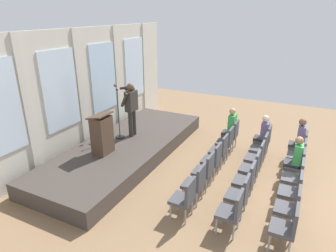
{
  "coord_description": "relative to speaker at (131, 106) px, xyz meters",
  "views": [
    {
      "loc": [
        -6.58,
        -0.08,
        4.09
      ],
      "look_at": [
        0.16,
        3.24,
        1.14
      ],
      "focal_mm": 31.14,
      "sensor_mm": 36.0,
      "label": 1
    }
  ],
  "objects": [
    {
      "name": "ground_plane",
      "position": [
        -0.53,
        -4.69,
        -1.42
      ],
      "size": [
        15.69,
        15.69,
        0.0
      ],
      "primitive_type": "plane",
      "color": "#846647"
    },
    {
      "name": "rear_partition",
      "position": [
        -0.49,
        1.34,
        0.45
      ],
      "size": [
        9.35,
        0.14,
        3.68
      ],
      "color": "beige",
      "rests_on": "ground"
    },
    {
      "name": "stage_platform",
      "position": [
        -0.53,
        -0.12,
        -1.2
      ],
      "size": [
        6.25,
        2.33,
        0.45
      ],
      "primitive_type": "cube",
      "color": "#3F3833",
      "rests_on": "ground"
    },
    {
      "name": "speaker",
      "position": [
        0.0,
        0.0,
        0.0
      ],
      "size": [
        0.5,
        0.69,
        1.68
      ],
      "color": "#332D28",
      "rests_on": "stage_platform"
    },
    {
      "name": "mic_stand",
      "position": [
        -0.32,
        0.25,
        -0.64
      ],
      "size": [
        0.28,
        0.28,
        1.56
      ],
      "color": "black",
      "rests_on": "stage_platform"
    },
    {
      "name": "lectern",
      "position": [
        -1.39,
        0.05,
        -0.42
      ],
      "size": [
        0.6,
        0.48,
        1.16
      ],
      "color": "#4C3828",
      "rests_on": "stage_platform"
    },
    {
      "name": "chair_r0_c0",
      "position": [
        -2.42,
        -2.85,
        -0.89
      ],
      "size": [
        0.46,
        0.44,
        0.94
      ],
      "color": "#99999E",
      "rests_on": "ground"
    },
    {
      "name": "chair_r0_c1",
      "position": [
        -1.79,
        -2.85,
        -0.89
      ],
      "size": [
        0.46,
        0.44,
        0.94
      ],
      "color": "#99999E",
      "rests_on": "ground"
    },
    {
      "name": "chair_r0_c2",
      "position": [
        -1.16,
        -2.85,
        -0.89
      ],
      "size": [
        0.46,
        0.44,
        0.94
      ],
      "color": "#99999E",
      "rests_on": "ground"
    },
    {
      "name": "chair_r0_c3",
      "position": [
        -0.53,
        -2.85,
        -0.89
      ],
      "size": [
        0.46,
        0.44,
        0.94
      ],
      "color": "#99999E",
      "rests_on": "ground"
    },
    {
      "name": "chair_r0_c4",
      "position": [
        0.1,
        -2.85,
        -0.89
      ],
      "size": [
        0.46,
        0.44,
        0.94
      ],
      "color": "#99999E",
      "rests_on": "ground"
    },
    {
      "name": "chair_r0_c5",
      "position": [
        0.73,
        -2.85,
        -0.89
      ],
      "size": [
        0.46,
        0.44,
        0.94
      ],
      "color": "#99999E",
      "rests_on": "ground"
    },
    {
      "name": "chair_r0_c6",
      "position": [
        1.36,
        -2.85,
        -0.89
      ],
      "size": [
        0.46,
        0.44,
        0.94
      ],
      "color": "#99999E",
      "rests_on": "ground"
    },
    {
      "name": "audience_r0_c6",
      "position": [
        1.36,
        -2.77,
        -0.67
      ],
      "size": [
        0.36,
        0.39,
        1.35
      ],
      "color": "#2D2D33",
      "rests_on": "ground"
    },
    {
      "name": "chair_r1_c0",
      "position": [
        -2.42,
        -3.84,
        -0.89
      ],
      "size": [
        0.46,
        0.44,
        0.94
      ],
      "color": "#99999E",
      "rests_on": "ground"
    },
    {
      "name": "chair_r1_c1",
      "position": [
        -1.79,
        -3.84,
        -0.89
      ],
      "size": [
        0.46,
        0.44,
        0.94
      ],
      "color": "#99999E",
      "rests_on": "ground"
    },
    {
      "name": "chair_r1_c2",
      "position": [
        -1.16,
        -3.84,
        -0.89
      ],
      "size": [
        0.46,
        0.44,
        0.94
      ],
      "color": "#99999E",
      "rests_on": "ground"
    },
    {
      "name": "chair_r1_c3",
      "position": [
        -0.53,
        -3.84,
        -0.89
      ],
      "size": [
        0.46,
        0.44,
        0.94
      ],
      "color": "#99999E",
      "rests_on": "ground"
    },
    {
      "name": "chair_r1_c4",
      "position": [
        0.1,
        -3.84,
        -0.89
      ],
      "size": [
        0.46,
        0.44,
        0.94
      ],
      "color": "#99999E",
      "rests_on": "ground"
    },
    {
      "name": "chair_r1_c5",
      "position": [
        0.73,
        -3.84,
        -0.89
      ],
      "size": [
        0.46,
        0.44,
        0.94
      ],
      "color": "#99999E",
      "rests_on": "ground"
    },
    {
      "name": "chair_r1_c6",
      "position": [
        1.36,
        -3.84,
        -0.89
      ],
      "size": [
        0.46,
        0.44,
        0.94
      ],
      "color": "#99999E",
      "rests_on": "ground"
    },
    {
      "name": "audience_r1_c6",
      "position": [
        1.36,
        -3.76,
        -0.71
      ],
      "size": [
        0.36,
        0.39,
        1.27
      ],
      "color": "#2D2D33",
      "rests_on": "ground"
    },
    {
      "name": "chair_r2_c0",
      "position": [
        -2.42,
        -4.83,
        -0.89
      ],
      "size": [
        0.46,
        0.44,
        0.94
      ],
      "color": "#99999E",
      "rests_on": "ground"
    },
    {
      "name": "chair_r2_c1",
      "position": [
        -1.79,
        -4.83,
        -0.89
      ],
      "size": [
        0.46,
        0.44,
        0.94
      ],
      "color": "#99999E",
      "rests_on": "ground"
    },
    {
      "name": "chair_r2_c2",
      "position": [
        -1.16,
        -4.83,
        -0.89
      ],
      "size": [
        0.46,
        0.44,
        0.94
      ],
      "color": "#99999E",
      "rests_on": "ground"
    },
    {
      "name": "chair_r2_c3",
      "position": [
        -0.53,
        -4.83,
        -0.89
      ],
      "size": [
        0.46,
        0.44,
        0.94
      ],
      "color": "#99999E",
      "rests_on": "ground"
    },
    {
      "name": "chair_r2_c4",
      "position": [
        0.1,
        -4.83,
        -0.89
      ],
      "size": [
        0.46,
        0.44,
        0.94
      ],
      "color": "#99999E",
      "rests_on": "ground"
    },
    {
      "name": "audience_r2_c4",
      "position": [
        0.1,
        -4.75,
        -0.71
      ],
      "size": [
        0.36,
        0.39,
        1.27
      ],
      "color": "#2D2D33",
      "rests_on": "ground"
    },
    {
      "name": "chair_r2_c5",
      "position": [
        0.73,
        -4.83,
        -0.89
      ],
      "size": [
        0.46,
        0.44,
        0.94
      ],
      "color": "#99999E",
      "rests_on": "ground"
    },
    {
      "name": "chair_r2_c6",
      "position": [
        1.36,
        -4.83,
        -0.89
      ],
      "size": [
        0.46,
        0.44,
        0.94
      ],
      "color": "#99999E",
      "rests_on": "ground"
    },
    {
      "name": "audience_r2_c6",
      "position": [
        1.36,
        -4.75,
        -0.68
      ],
      "size": [
        0.36,
        0.39,
        1.33
      ],
      "color": "#2D2D33",
      "rests_on": "ground"
    }
  ]
}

